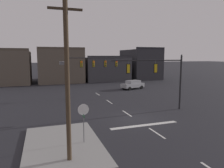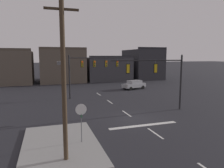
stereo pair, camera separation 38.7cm
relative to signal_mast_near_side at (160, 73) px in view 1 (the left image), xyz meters
The scene contains 10 objects.
ground_plane 6.15m from the signal_mast_near_side, 152.64° to the right, with size 400.00×400.00×0.00m, color #232328.
sidewalk_near_corner 13.40m from the signal_mast_near_side, 151.60° to the right, with size 5.00×8.00×0.15m, color gray.
stop_bar_paint 7.07m from the signal_mast_near_side, 134.44° to the right, with size 6.40×0.50×0.01m, color silver.
lane_centreline 5.79m from the signal_mast_near_side, behind, with size 0.16×26.40×0.01m.
signal_mast_near_side is the anchor object (origin of this frame).
signal_mast_far_side 11.44m from the signal_mast_near_side, 119.85° to the left, with size 8.67×1.17×6.25m.
stop_sign 11.82m from the signal_mast_near_side, 147.58° to the right, with size 0.76×0.64×2.83m.
car_lot_nearside 15.78m from the signal_mast_near_side, 76.53° to the left, with size 4.73×2.97×1.61m.
utility_pole 13.85m from the signal_mast_near_side, 143.43° to the right, with size 2.20×2.80×9.86m.
building_row 31.94m from the signal_mast_near_side, 93.80° to the left, with size 39.50×13.96×8.30m.
Camera 1 is at (-8.42, -17.66, 6.00)m, focal length 33.12 mm.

